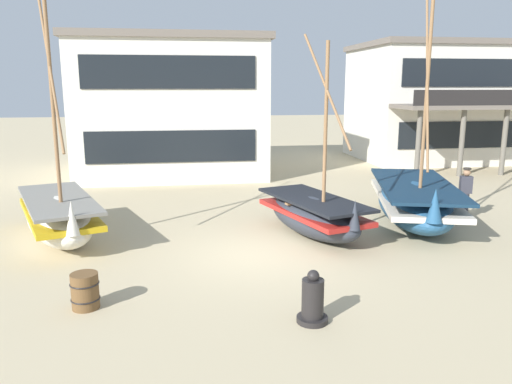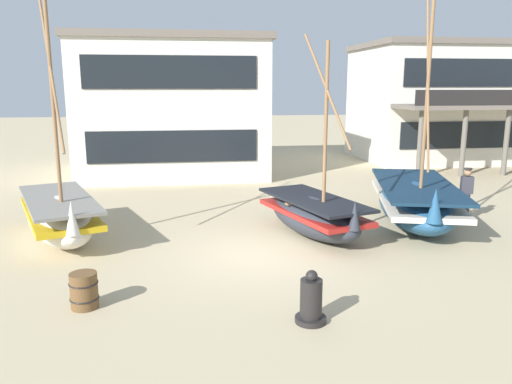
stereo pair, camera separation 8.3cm
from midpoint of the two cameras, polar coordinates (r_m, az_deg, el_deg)
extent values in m
plane|color=tan|center=(12.92, 0.82, -7.00)|extent=(120.00, 120.00, 0.00)
ellipsoid|color=silver|center=(14.99, -21.19, -2.78)|extent=(3.16, 4.95, 1.19)
cube|color=gold|center=(14.95, -21.24, -2.23)|extent=(3.11, 4.78, 0.14)
cube|color=gray|center=(14.87, -21.35, -0.75)|extent=(3.17, 4.88, 0.08)
cone|color=silver|center=(12.70, -19.98, -2.77)|extent=(0.42, 0.42, 0.83)
cylinder|color=olive|center=(13.98, -21.79, 8.65)|extent=(0.10, 0.10, 5.53)
cylinder|color=olive|center=(13.98, -22.15, 13.15)|extent=(0.95, 2.39, 4.21)
cube|color=olive|center=(15.24, -21.49, -0.97)|extent=(1.49, 0.69, 0.06)
ellipsoid|color=#23517A|center=(16.30, 17.74, -1.25)|extent=(3.55, 5.97, 1.27)
cube|color=silver|center=(16.26, 17.77, -0.70)|extent=(3.51, 5.76, 0.15)
cube|color=#132C43|center=(16.18, 17.87, 0.77)|extent=(3.58, 5.88, 0.09)
cone|color=#23517A|center=(13.60, 19.80, -1.47)|extent=(0.52, 0.52, 0.89)
cylinder|color=olive|center=(15.22, 18.96, 9.87)|extent=(0.10, 0.10, 5.84)
cylinder|color=olive|center=(15.21, 19.07, 11.51)|extent=(0.55, 1.74, 4.78)
cube|color=olive|center=(16.61, 17.59, 0.57)|extent=(1.97, 0.70, 0.06)
ellipsoid|color=#2D333D|center=(14.40, 6.70, -2.81)|extent=(2.65, 4.23, 1.10)
cube|color=red|center=(14.36, 6.71, -2.28)|extent=(2.61, 4.09, 0.13)
cube|color=black|center=(14.28, 6.74, -0.85)|extent=(2.67, 4.17, 0.08)
cone|color=#2D333D|center=(12.77, 11.31, -2.59)|extent=(0.38, 0.38, 0.77)
cylinder|color=olive|center=(13.56, 8.08, 7.00)|extent=(0.10, 0.10, 4.57)
cylinder|color=olive|center=(13.51, 8.21, 11.44)|extent=(0.77, 2.24, 2.99)
cube|color=olive|center=(14.55, 6.11, -1.08)|extent=(1.43, 0.59, 0.06)
cylinder|color=#33333D|center=(17.25, 22.73, -1.57)|extent=(0.26, 0.26, 0.88)
cube|color=#383842|center=(17.11, 22.92, 0.75)|extent=(0.40, 0.30, 0.54)
sphere|color=#A87A56|center=(17.05, 23.03, 2.03)|extent=(0.22, 0.22, 0.22)
cylinder|color=#2D2823|center=(17.03, 23.06, 2.43)|extent=(0.24, 0.24, 0.05)
cylinder|color=black|center=(9.45, 6.46, -14.15)|extent=(0.57, 0.57, 0.10)
cylinder|color=black|center=(9.28, 6.52, -11.90)|extent=(0.40, 0.40, 0.71)
sphere|color=black|center=(9.12, 6.59, -9.45)|extent=(0.22, 0.22, 0.22)
cylinder|color=brown|center=(10.35, -18.70, -10.53)|extent=(0.52, 0.52, 0.70)
torus|color=black|center=(10.30, -18.75, -9.74)|extent=(0.56, 0.56, 0.03)
torus|color=black|center=(10.41, -18.64, -11.32)|extent=(0.56, 0.56, 0.03)
cube|color=silver|center=(24.98, -9.24, 9.20)|extent=(8.48, 6.97, 6.12)
cube|color=#70665B|center=(25.04, -9.50, 16.55)|extent=(8.82, 7.24, 0.30)
cube|color=black|center=(21.59, -9.27, 5.12)|extent=(7.12, 0.06, 1.35)
cube|color=black|center=(21.45, -9.55, 13.26)|extent=(7.12, 0.06, 1.35)
cube|color=silver|center=(30.95, 19.05, 9.32)|extent=(7.54, 6.93, 6.23)
cube|color=#70665B|center=(31.01, 19.48, 15.35)|extent=(7.84, 7.20, 0.30)
cube|color=black|center=(27.97, 22.09, 6.00)|extent=(6.33, 0.06, 1.37)
cube|color=black|center=(27.87, 22.61, 12.38)|extent=(6.33, 0.06, 1.37)
cube|color=#70665B|center=(26.71, 23.81, 8.86)|extent=(7.54, 2.77, 0.20)
cylinder|color=#666056|center=(24.42, 18.19, 5.17)|extent=(0.24, 0.24, 3.12)
cylinder|color=#666056|center=(25.45, 22.56, 5.10)|extent=(0.24, 0.24, 3.12)
cylinder|color=#666056|center=(26.60, 26.58, 5.01)|extent=(0.24, 0.24, 3.12)
cube|color=black|center=(25.58, 25.46, 9.64)|extent=(7.54, 0.08, 0.70)
camera|label=1|loc=(0.04, -89.82, 0.04)|focal=35.28mm
camera|label=2|loc=(0.04, 90.18, -0.04)|focal=35.28mm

